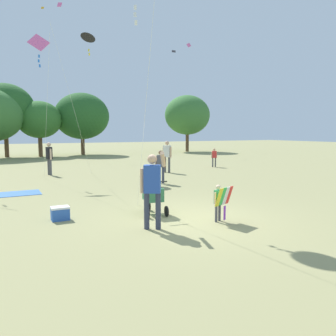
{
  "coord_description": "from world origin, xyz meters",
  "views": [
    {
      "loc": [
        -4.3,
        -7.36,
        2.27
      ],
      "look_at": [
        -0.33,
        0.55,
        1.3
      ],
      "focal_mm": 35.86,
      "sensor_mm": 36.0,
      "label": 1
    }
  ],
  "objects": [
    {
      "name": "cooler_box",
      "position": [
        -2.99,
        1.41,
        0.18
      ],
      "size": [
        0.45,
        0.33,
        0.35
      ],
      "color": "#2D5BB7",
      "rests_on": "ground"
    },
    {
      "name": "kite_green_novelty",
      "position": [
        0.1,
        10.75,
        7.09
      ],
      "size": [
        2.78,
        3.06,
        7.36
      ],
      "color": "black",
      "rests_on": "ground"
    },
    {
      "name": "child_with_butterfly_kite",
      "position": [
        0.56,
        -0.56,
        0.57
      ],
      "size": [
        0.6,
        0.44,
        0.94
      ],
      "color": "#4C4C51",
      "rests_on": "ground"
    },
    {
      "name": "person_kid_running",
      "position": [
        1.94,
        5.78,
        0.85
      ],
      "size": [
        0.39,
        0.34,
        1.45
      ],
      "color": "#33384C",
      "rests_on": "ground"
    },
    {
      "name": "treeline_distant",
      "position": [
        -2.68,
        24.4,
        3.87
      ],
      "size": [
        32.45,
        7.38,
        6.42
      ],
      "color": "brown",
      "rests_on": "ground"
    },
    {
      "name": "person_sitting_far",
      "position": [
        7.89,
        10.35,
        0.71
      ],
      "size": [
        0.38,
        0.21,
        1.2
      ],
      "color": "#4C4C51",
      "rests_on": "ground"
    },
    {
      "name": "stroller",
      "position": [
        -0.6,
        0.94,
        0.61
      ],
      "size": [
        0.6,
        1.11,
        1.03
      ],
      "color": "black",
      "rests_on": "ground"
    },
    {
      "name": "distant_kites_cluster",
      "position": [
        -2.21,
        24.98,
        11.75
      ],
      "size": [
        35.37,
        15.04,
        10.91
      ],
      "color": "yellow"
    },
    {
      "name": "picnic_blanket",
      "position": [
        -3.7,
        5.88,
        0.01
      ],
      "size": [
        1.39,
        1.15,
        0.02
      ],
      "primitive_type": "cube",
      "rotation": [
        0.0,
        0.0,
        0.01
      ],
      "color": "#3366B2",
      "rests_on": "ground"
    },
    {
      "name": "person_adult_flyer",
      "position": [
        -1.2,
        -0.38,
        1.05
      ],
      "size": [
        0.7,
        0.5,
        1.83
      ],
      "color": "#33384C",
      "rests_on": "ground"
    },
    {
      "name": "kite_orange_delta",
      "position": [
        -2.45,
        9.61,
        6.13
      ],
      "size": [
        1.0,
        2.9,
        6.82
      ],
      "color": "pink",
      "rests_on": "ground"
    },
    {
      "name": "person_couple_left",
      "position": [
        -2.02,
        10.93,
        1.0
      ],
      "size": [
        0.3,
        0.54,
        1.7
      ],
      "color": "#4C4C51",
      "rests_on": "ground"
    },
    {
      "name": "ground_plane",
      "position": [
        0.0,
        0.0,
        0.0
      ],
      "size": [
        120.0,
        120.0,
        0.0
      ],
      "primitive_type": "plane",
      "color": "#938E5B"
    },
    {
      "name": "person_red_shirt",
      "position": [
        3.93,
        9.14,
        1.03
      ],
      "size": [
        0.4,
        0.49,
        1.75
      ],
      "color": "#4C4C51",
      "rests_on": "ground"
    }
  ]
}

